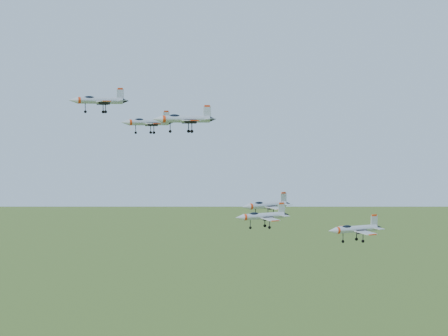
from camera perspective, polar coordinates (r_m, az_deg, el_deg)
name	(u,v)px	position (r m, az deg, el deg)	size (l,w,h in m)	color
jet_lead	(98,100)	(127.74, -11.41, 6.08)	(12.20, 10.00, 3.27)	#AFB5BC
jet_left_high	(147,122)	(122.03, -7.04, 4.17)	(10.79, 8.89, 2.89)	#AFB5BC
jet_right_high	(184,119)	(110.24, -3.67, 4.50)	(11.73, 9.70, 3.14)	#AFB5BC
jet_left_low	(266,205)	(142.36, 3.87, -3.41)	(13.05, 10.83, 3.49)	#AFB5BC
jet_right_low	(262,216)	(122.24, 3.50, -4.40)	(11.60, 9.54, 3.11)	#AFB5BC
jet_trail	(355,229)	(137.17, 11.87, -5.48)	(13.56, 11.14, 3.63)	#AFB5BC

